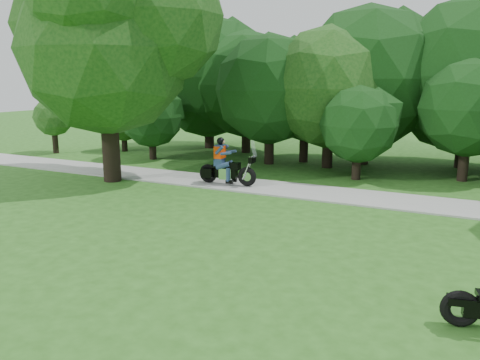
% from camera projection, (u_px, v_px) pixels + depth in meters
% --- Properties ---
extents(ground, '(100.00, 100.00, 0.00)m').
position_uv_depth(ground, '(326.00, 305.00, 8.33)').
color(ground, '#295B1A').
rests_on(ground, ground).
extents(walkway, '(60.00, 2.20, 0.06)m').
position_uv_depth(walkway, '(393.00, 201.00, 15.35)').
color(walkway, '#999994').
rests_on(walkway, ground).
extents(tree_line, '(39.50, 11.48, 7.55)m').
position_uv_depth(tree_line, '(459.00, 87.00, 19.64)').
color(tree_line, black).
rests_on(tree_line, ground).
extents(big_tree_west, '(8.64, 6.56, 9.96)m').
position_uv_depth(big_tree_west, '(110.00, 30.00, 17.65)').
color(big_tree_west, black).
rests_on(big_tree_west, ground).
extents(touring_motorcycle, '(2.33, 0.73, 1.78)m').
position_uv_depth(touring_motorcycle, '(224.00, 167.00, 17.56)').
color(touring_motorcycle, black).
rests_on(touring_motorcycle, walkway).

